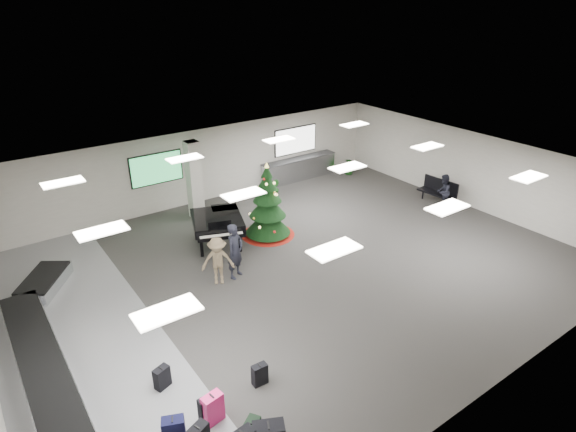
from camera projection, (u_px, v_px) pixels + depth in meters
ground at (298, 267)px, 16.18m from camera, size 18.00×18.00×0.00m
room_envelope at (277, 200)px, 15.48m from camera, size 18.02×14.02×3.21m
baggage_carousel at (47, 357)px, 11.90m from camera, size 2.28×9.71×0.43m
service_counter at (299, 169)px, 23.48m from camera, size 4.05×0.65×1.08m
suitcase_1 at (208, 409)px, 10.33m from camera, size 0.39×0.21×0.61m
pink_suitcase at (213, 408)px, 10.26m from camera, size 0.49×0.32×0.73m
suitcase_3 at (260, 374)px, 11.28m from camera, size 0.37×0.21×0.56m
navy_suitcase at (174, 432)px, 9.72m from camera, size 0.52×0.42×0.71m
green_duffel at (251, 430)px, 9.97m from camera, size 0.58×0.51×0.37m
suitcase_8 at (162, 377)px, 11.18m from camera, size 0.42×0.33×0.57m
christmas_tree at (268, 211)px, 17.91m from camera, size 2.03×2.03×2.89m
grand_piano at (217, 222)px, 17.23m from camera, size 2.36×2.68×1.27m
bench at (439, 190)px, 20.83m from camera, size 0.68×1.72×1.07m
traveler_a at (235, 251)px, 15.27m from camera, size 0.81×0.70×1.86m
traveler_b at (218, 261)px, 14.98m from camera, size 1.18×0.99×1.59m
traveler_bench at (443, 192)px, 20.25m from camera, size 0.88×0.79×1.50m
potted_plant_left at (275, 188)px, 21.63m from camera, size 0.48×0.51×0.75m
potted_plant_right at (349, 167)px, 24.17m from camera, size 0.60×0.60×0.81m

